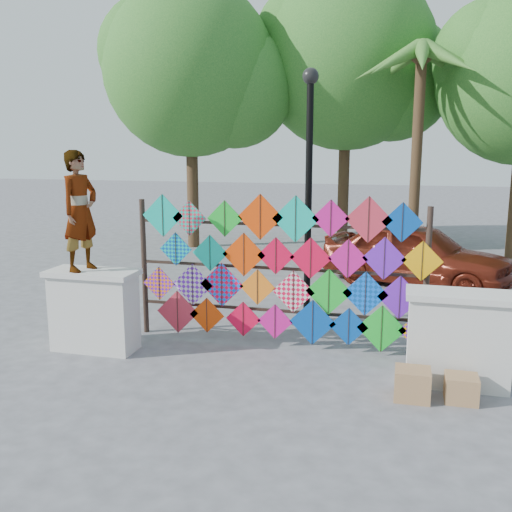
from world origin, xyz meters
name	(u,v)px	position (x,y,z in m)	size (l,w,h in m)	color
ground	(265,360)	(0.00, 0.00, 0.00)	(80.00, 80.00, 0.00)	gray
parapet_left	(94,310)	(-2.70, -0.20, 0.65)	(1.40, 0.65, 1.28)	silver
parapet_right	(458,338)	(2.70, -0.20, 0.65)	(1.40, 0.65, 1.28)	silver
kite_rack	(282,272)	(0.11, 0.73, 1.21)	(4.88, 0.24, 2.44)	black
tree_west	(194,71)	(-4.40, 9.03, 5.38)	(5.85, 5.20, 8.01)	#4B3520
tree_mid	(351,61)	(0.11, 11.03, 5.77)	(6.30, 5.60, 8.61)	#4B3520
palm_tree	(421,75)	(2.20, 8.00, 4.95)	(3.62, 3.62, 5.83)	#4B3520
vendor_woman	(80,211)	(-2.85, -0.20, 2.20)	(0.67, 0.44, 1.83)	#99999E
sedan	(416,254)	(2.26, 5.46, 0.73)	(1.72, 4.27, 1.46)	maroon
lamppost	(309,174)	(0.30, 2.00, 2.69)	(0.28, 0.28, 4.46)	black
cardboard_box_near	(412,384)	(2.13, -0.81, 0.20)	(0.44, 0.40, 0.40)	#AD7C54
cardboard_box_far	(461,388)	(2.72, -0.73, 0.17)	(0.40, 0.37, 0.34)	#AD7C54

